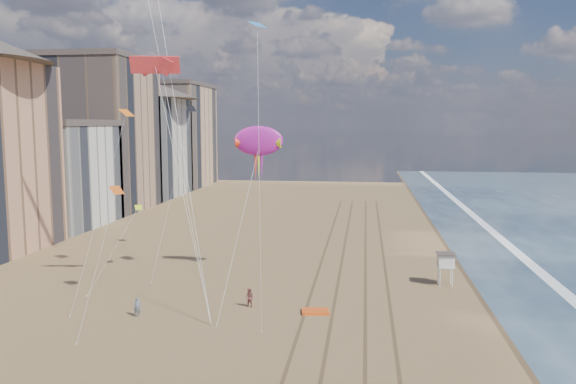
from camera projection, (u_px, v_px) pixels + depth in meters
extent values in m
plane|color=#42301E|center=(490.00, 259.00, 68.11)|extent=(260.00, 260.00, 0.00)
plane|color=white|center=(526.00, 260.00, 67.54)|extent=(260.00, 260.00, 0.00)
cube|color=brown|center=(317.00, 275.00, 61.02)|extent=(0.28, 120.00, 0.01)
cube|color=brown|center=(339.00, 275.00, 60.70)|extent=(0.28, 120.00, 0.01)
cube|color=brown|center=(365.00, 276.00, 60.32)|extent=(0.28, 120.00, 0.01)
cube|color=brown|center=(386.00, 277.00, 60.02)|extent=(0.28, 120.00, 0.01)
cube|color=silver|center=(57.00, 176.00, 89.62)|extent=(14.00, 18.00, 16.00)
cube|color=#473D38|center=(55.00, 123.00, 88.60)|extent=(14.28, 18.36, 1.00)
cube|color=tan|center=(102.00, 136.00, 106.74)|extent=(16.00, 20.00, 28.00)
cube|color=#473D38|center=(99.00, 59.00, 105.00)|extent=(16.32, 20.40, 1.00)
cube|color=#BCB2A3|center=(146.00, 148.00, 126.70)|extent=(15.00, 22.00, 22.00)
cone|color=#473D38|center=(144.00, 89.00, 125.11)|extent=(34.22, 34.22, 4.40)
cube|color=tan|center=(176.00, 137.00, 148.16)|extent=(16.00, 24.00, 26.00)
cube|color=#473D38|center=(175.00, 85.00, 146.54)|extent=(16.32, 24.48, 1.00)
cylinder|color=white|center=(440.00, 278.00, 56.31)|extent=(0.12, 0.12, 1.85)
cylinder|color=white|center=(452.00, 278.00, 56.14)|extent=(0.12, 0.12, 1.85)
cylinder|color=white|center=(438.00, 275.00, 57.52)|extent=(0.12, 0.12, 1.85)
cylinder|color=white|center=(451.00, 275.00, 57.35)|extent=(0.12, 0.12, 1.85)
cube|color=white|center=(446.00, 266.00, 56.70)|extent=(1.64, 1.64, 0.12)
cube|color=white|center=(446.00, 260.00, 56.63)|extent=(1.54, 1.54, 1.13)
cube|color=#473D38|center=(446.00, 254.00, 56.55)|extent=(1.85, 1.85, 0.10)
cube|color=#EC5113|center=(315.00, 311.00, 48.61)|extent=(2.49, 1.77, 0.26)
ellipsoid|color=#AC1A98|center=(258.00, 141.00, 58.14)|extent=(4.81, 0.90, 2.86)
cone|color=red|center=(242.00, 143.00, 58.40)|extent=(1.29, 1.07, 1.07)
cone|color=yellow|center=(275.00, 143.00, 57.94)|extent=(1.29, 1.07, 1.07)
cylinder|color=silver|center=(240.00, 228.00, 51.85)|extent=(0.03, 0.03, 20.04)
imported|color=slate|center=(137.00, 307.00, 47.57)|extent=(0.72, 0.61, 1.69)
imported|color=brown|center=(250.00, 298.00, 49.99)|extent=(1.01, 0.89, 1.74)
cube|color=red|center=(155.00, 65.00, 49.30)|extent=(4.39, 1.48, 1.51)
plane|color=black|center=(191.00, 109.00, 66.11)|extent=(1.53, 1.49, 0.68)
plane|color=#267FCC|center=(257.00, 24.00, 50.44)|extent=(2.27, 2.28, 0.69)
plane|color=orange|center=(126.00, 113.00, 56.85)|extent=(1.80, 1.90, 0.76)
plane|color=#DA5514|center=(117.00, 190.00, 50.40)|extent=(1.71, 1.73, 0.67)
plane|color=#D0EC18|center=(138.00, 207.00, 61.62)|extent=(1.26, 1.22, 0.44)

